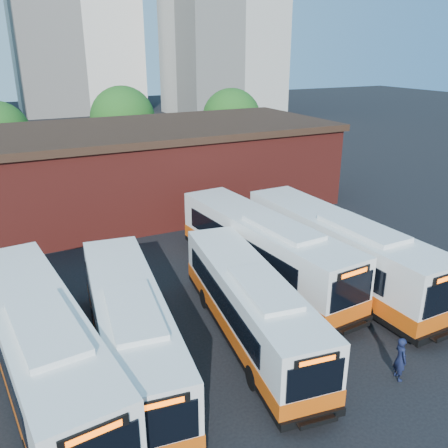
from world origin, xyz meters
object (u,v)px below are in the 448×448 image
bus_farwest (42,351)px  bus_midwest (250,307)px  bus_east (337,252)px  transit_worker (400,359)px  bus_mideast (263,251)px  bus_west (130,331)px

bus_farwest → bus_midwest: bearing=-9.1°
bus_farwest → bus_east: bearing=1.9°
bus_farwest → transit_worker: size_ratio=7.49×
bus_east → transit_worker: bus_east is taller
bus_east → bus_mideast: bearing=148.0°
bus_mideast → bus_east: size_ratio=0.98×
bus_midwest → bus_east: 7.22m
bus_midwest → bus_mideast: size_ratio=0.88×
bus_west → transit_worker: (8.84, -5.41, -0.62)m
bus_east → transit_worker: (-3.01, -7.52, -0.81)m
bus_midwest → bus_west: bearing=-177.4°
bus_mideast → bus_east: 3.94m
bus_east → bus_farwest: bearing=-173.8°
bus_mideast → transit_worker: 9.55m
bus_west → transit_worker: bus_west is taller
bus_midwest → transit_worker: (3.73, -4.97, -0.57)m
bus_midwest → bus_farwest: bearing=-175.4°
bus_farwest → transit_worker: bearing=-30.2°
bus_east → transit_worker: bearing=-113.6°
bus_farwest → bus_west: (3.26, 0.00, -0.12)m
bus_midwest → bus_mideast: bus_mideast is taller
bus_farwest → bus_west: bus_farwest is taller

